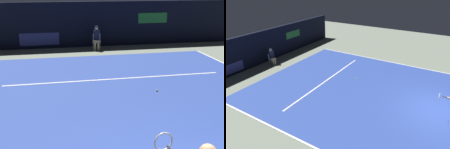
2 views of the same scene
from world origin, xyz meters
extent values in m
plane|color=gray|center=(0.00, 5.06, 0.00)|extent=(34.58, 34.58, 0.00)
cube|color=#2D479E|center=(0.00, 5.06, 0.01)|extent=(10.96, 12.11, 0.01)
cube|color=white|center=(0.00, 7.17, 0.01)|extent=(8.55, 0.10, 0.01)
cube|color=black|center=(0.00, 13.60, 1.30)|extent=(17.86, 0.30, 2.60)
cube|color=navy|center=(-3.13, 13.44, 0.55)|extent=(2.20, 0.04, 0.70)
cube|color=#1E6B2D|center=(3.57, 13.44, 1.60)|extent=(1.80, 0.04, 0.60)
torus|color=#B2B2B7|center=(-0.79, 0.23, 1.35)|extent=(0.30, 0.05, 0.30)
cube|color=white|center=(0.02, 12.58, 0.46)|extent=(0.49, 0.46, 0.04)
cube|color=white|center=(0.05, 12.78, 0.69)|extent=(0.42, 0.09, 0.42)
cylinder|color=#B2B2B7|center=(-0.19, 12.44, 0.23)|extent=(0.03, 0.03, 0.46)
cylinder|color=#B2B2B7|center=(0.18, 12.38, 0.23)|extent=(0.03, 0.03, 0.46)
cylinder|color=#B2B2B7|center=(-0.14, 12.77, 0.23)|extent=(0.03, 0.03, 0.46)
cylinder|color=#B2B2B7|center=(0.23, 12.72, 0.23)|extent=(0.03, 0.03, 0.46)
cube|color=tan|center=(0.01, 12.50, 0.50)|extent=(0.38, 0.44, 0.14)
cylinder|color=tan|center=(-0.10, 12.33, 0.23)|extent=(0.11, 0.11, 0.46)
cylinder|color=tan|center=(0.07, 12.31, 0.23)|extent=(0.11, 0.11, 0.46)
cube|color=#141933|center=(0.03, 12.62, 0.83)|extent=(0.37, 0.27, 0.52)
sphere|color=beige|center=(0.03, 12.62, 1.21)|extent=(0.20, 0.20, 0.20)
cylinder|color=#141933|center=(0.03, 12.62, 1.30)|extent=(0.19, 0.19, 0.04)
sphere|color=#CCE033|center=(1.09, 5.56, 0.05)|extent=(0.07, 0.07, 0.07)
camera|label=1|loc=(-2.28, -3.35, 3.60)|focal=46.53mm
camera|label=2|loc=(-10.24, 0.14, 6.41)|focal=32.21mm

